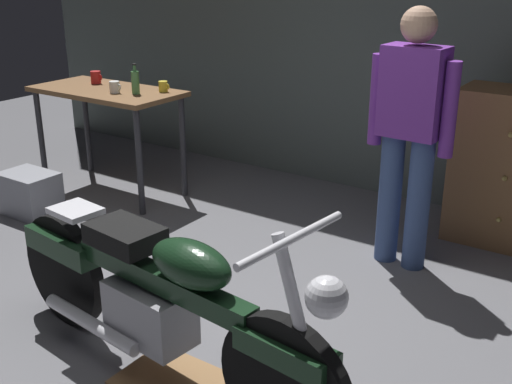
% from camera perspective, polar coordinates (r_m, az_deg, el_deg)
% --- Properties ---
extents(ground_plane, '(12.00, 12.00, 0.00)m').
position_cam_1_polar(ground_plane, '(3.53, -7.13, -13.14)').
color(ground_plane, slate).
extents(back_wall, '(8.00, 0.12, 3.10)m').
position_cam_1_polar(back_wall, '(5.37, 12.88, 15.75)').
color(back_wall, '#56605B').
rests_on(back_wall, ground_plane).
extents(workbench, '(1.30, 0.64, 0.90)m').
position_cam_1_polar(workbench, '(5.53, -13.17, 7.84)').
color(workbench, brown).
rests_on(workbench, ground_plane).
extents(motorcycle, '(2.18, 0.60, 1.00)m').
position_cam_1_polar(motorcycle, '(3.04, -8.80, -9.28)').
color(motorcycle, black).
rests_on(motorcycle, ground_plane).
extents(person_standing, '(0.57, 0.24, 1.67)m').
position_cam_1_polar(person_standing, '(4.11, 13.63, 5.50)').
color(person_standing, '#3B5185').
rests_on(person_standing, ground_plane).
extents(drip_tray, '(0.56, 0.40, 0.01)m').
position_cam_1_polar(drip_tray, '(3.24, -7.19, -16.51)').
color(drip_tray, olive).
rests_on(drip_tray, ground_plane).
extents(storage_bin, '(0.44, 0.32, 0.34)m').
position_cam_1_polar(storage_bin, '(5.36, -19.57, -0.12)').
color(storage_bin, gray).
rests_on(storage_bin, ground_plane).
extents(mug_red_diner, '(0.12, 0.09, 0.11)m').
position_cam_1_polar(mug_red_diner, '(5.76, -14.15, 9.93)').
color(mug_red_diner, red).
rests_on(mug_red_diner, workbench).
extents(mug_white_ceramic, '(0.11, 0.08, 0.09)m').
position_cam_1_polar(mug_white_ceramic, '(5.32, -12.54, 9.17)').
color(mug_white_ceramic, white).
rests_on(mug_white_ceramic, workbench).
extents(mug_yellow_tall, '(0.10, 0.07, 0.09)m').
position_cam_1_polar(mug_yellow_tall, '(5.30, -8.30, 9.34)').
color(mug_yellow_tall, yellow).
rests_on(mug_yellow_tall, workbench).
extents(bottle, '(0.06, 0.06, 0.24)m').
position_cam_1_polar(bottle, '(5.24, -10.76, 9.67)').
color(bottle, '#4C8C4C').
rests_on(bottle, workbench).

